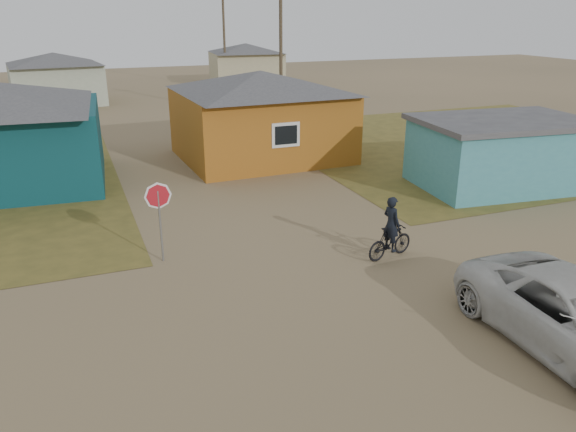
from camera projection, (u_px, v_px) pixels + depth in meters
name	position (u px, v px, depth m)	size (l,w,h in m)	color
ground	(359.00, 309.00, 12.75)	(120.00, 120.00, 0.00)	olive
grass_ne	(479.00, 142.00, 28.91)	(20.00, 18.00, 0.00)	brown
house_yellow	(261.00, 114.00, 25.13)	(7.72, 6.76, 3.90)	#9F5C18
shed_turquoise	(501.00, 152.00, 21.24)	(6.71, 4.93, 2.60)	teal
house_pale_west	(56.00, 78.00, 39.72)	(7.04, 6.15, 3.60)	#A6AE96
house_beige_east	(246.00, 63.00, 50.47)	(6.95, 6.05, 3.60)	tan
utility_pole_near	(281.00, 51.00, 32.76)	(1.40, 0.20, 8.00)	#4B3E2D
utility_pole_far	(224.00, 38.00, 47.07)	(1.40, 0.20, 8.00)	#4B3E2D
stop_sign	(159.00, 203.00, 14.63)	(0.70, 0.26, 2.21)	gray
cyclist	(391.00, 236.00, 15.18)	(1.61, 0.78, 1.75)	black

